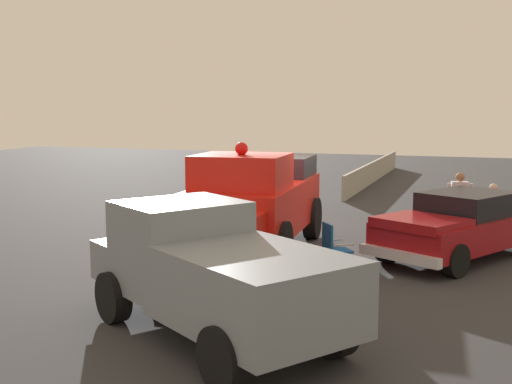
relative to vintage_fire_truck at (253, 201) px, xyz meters
name	(u,v)px	position (x,y,z in m)	size (l,w,h in m)	color
ground_plane	(277,246)	(0.90, -0.29, -1.20)	(60.00, 60.00, 0.00)	#333335
vintage_fire_truck	(253,201)	(0.00, 0.00, 0.00)	(6.09, 2.68, 2.59)	black
classic_hot_rod	(459,226)	(0.92, -4.46, -0.45)	(4.71, 3.74, 1.46)	black
parked_pickup	(212,271)	(-5.39, -1.29, -0.21)	(4.18, 4.99, 1.90)	black
lawn_chair_near_truck	(493,209)	(4.66, -5.19, -0.61)	(0.64, 0.64, 1.02)	#B7BABF
lawn_chair_by_car	(333,244)	(-1.20, -2.13, -0.61)	(0.69, 0.69, 1.02)	#B7BABF
spectator_seated	(491,206)	(4.53, -5.14, -0.50)	(0.63, 0.54, 1.29)	#383842
spectator_standing	(459,200)	(3.40, -4.36, -0.23)	(0.34, 0.65, 1.68)	#2D334C
background_fence	(374,171)	(15.24, -0.25, -0.75)	(13.17, 0.12, 0.90)	#A8A393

